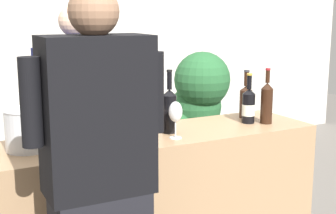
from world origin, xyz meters
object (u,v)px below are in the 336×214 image
ice_bucket (27,129)px  wine_bottle_3 (169,109)px  wine_bottle_5 (99,114)px  potted_shrub (193,112)px  person_guest (99,201)px  wine_bottle_0 (267,102)px  wine_bottle_2 (248,106)px  wine_bottle_8 (124,113)px  wine_bottle_4 (146,114)px  wine_bottle_7 (117,123)px  wine_bottle_1 (94,118)px  person_server (79,134)px  wine_glass (176,113)px  wine_bottle_6 (246,100)px

ice_bucket → wine_bottle_3: bearing=-1.3°
wine_bottle_5 → potted_shrub: size_ratio=0.25×
person_guest → wine_bottle_0: bearing=21.5°
wine_bottle_2 → ice_bucket: bearing=178.6°
wine_bottle_5 → wine_bottle_8: 0.15m
wine_bottle_5 → wine_bottle_2: bearing=-10.2°
wine_bottle_4 → wine_bottle_7: bearing=-148.2°
wine_bottle_7 → wine_bottle_0: bearing=4.0°
wine_bottle_2 → wine_bottle_4: (-0.70, 0.01, 0.02)m
wine_bottle_8 → person_guest: 0.84m
wine_bottle_0 → wine_bottle_3: size_ratio=0.95×
wine_bottle_1 → ice_bucket: bearing=178.8°
wine_bottle_0 → wine_bottle_2: wine_bottle_0 is taller
person_server → wine_bottle_1: bearing=-99.3°
wine_bottle_3 → wine_glass: 0.13m
wine_bottle_0 → wine_bottle_3: bearing=173.2°
wine_bottle_4 → person_guest: person_guest is taller
wine_bottle_2 → wine_bottle_5: (-0.92, 0.17, 0.01)m
wine_bottle_3 → wine_bottle_4: bearing=-177.2°
wine_bottle_6 → person_guest: 1.45m
ice_bucket → wine_bottle_8: bearing=11.5°
wine_bottle_3 → wine_bottle_1: bearing=178.5°
person_server → potted_shrub: size_ratio=1.29×
wine_bottle_1 → wine_bottle_5: bearing=61.2°
ice_bucket → person_guest: 0.65m
wine_bottle_4 → wine_bottle_8: size_ratio=1.10×
wine_bottle_4 → potted_shrub: 1.50m
wine_glass → ice_bucket: size_ratio=0.90×
wine_bottle_4 → potted_shrub: (0.97, 1.11, -0.29)m
wine_bottle_1 → person_server: size_ratio=0.21×
wine_bottle_1 → wine_bottle_6: 1.07m
wine_bottle_6 → person_guest: bearing=-151.2°
wine_bottle_6 → wine_bottle_3: bearing=-169.6°
wine_bottle_1 → wine_bottle_2: bearing=-1.5°
person_guest → wine_glass: bearing=36.8°
wine_bottle_6 → wine_glass: wine_bottle_6 is taller
wine_bottle_1 → wine_glass: size_ratio=1.64×
wine_bottle_4 → wine_bottle_3: bearing=2.8°
ice_bucket → person_guest: size_ratio=0.13×
wine_glass → wine_bottle_0: bearing=4.3°
wine_bottle_0 → person_guest: size_ratio=0.20×
wine_bottle_4 → wine_bottle_2: bearing=-0.6°
wine_bottle_8 → person_server: bearing=103.5°
wine_bottle_4 → wine_glass: wine_bottle_4 is taller
ice_bucket → person_guest: person_guest is taller
wine_bottle_3 → wine_bottle_4: wine_bottle_3 is taller
wine_bottle_7 → person_guest: (-0.25, -0.43, -0.21)m
wine_bottle_4 → wine_bottle_8: (-0.07, 0.14, -0.01)m
wine_glass → person_server: 0.87m
wine_bottle_2 → person_guest: size_ratio=0.18×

